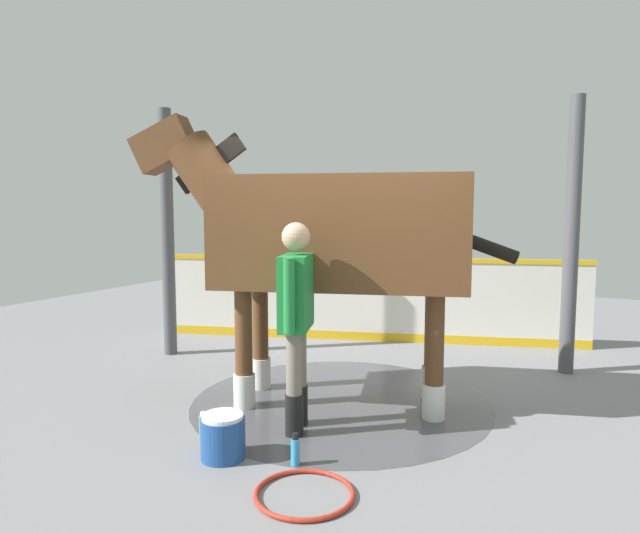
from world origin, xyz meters
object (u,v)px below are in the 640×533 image
horse (329,234)px  bottle_shampoo (295,451)px  handler (296,311)px  bottle_spray (203,424)px  hose_coil (304,494)px  wash_bucket (223,437)px

horse → bottle_shampoo: 2.02m
handler → bottle_shampoo: handler is taller
horse → bottle_shampoo: size_ratio=14.83×
bottle_spray → hose_coil: 1.32m
handler → bottle_shampoo: size_ratio=7.25×
hose_coil → handler: bearing=120.8°
wash_bucket → horse: bearing=82.5°
wash_bucket → hose_coil: bearing=-16.1°
hose_coil → wash_bucket: bearing=163.9°
bottle_shampoo → hose_coil: bearing=-54.0°
handler → bottle_spray: size_ratio=9.55×
horse → hose_coil: 2.38m
handler → bottle_spray: bearing=-166.4°
horse → wash_bucket: 2.04m
horse → wash_bucket: (-0.19, -1.44, -1.43)m
hose_coil → bottle_spray: bearing=156.2°
horse → handler: size_ratio=2.05×
bottle_shampoo → hose_coil: 0.45m
wash_bucket → bottle_spray: 0.52m
handler → bottle_shampoo: (0.30, -0.58, -0.89)m
bottle_shampoo → hose_coil: bottle_shampoo is taller
horse → handler: 0.95m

